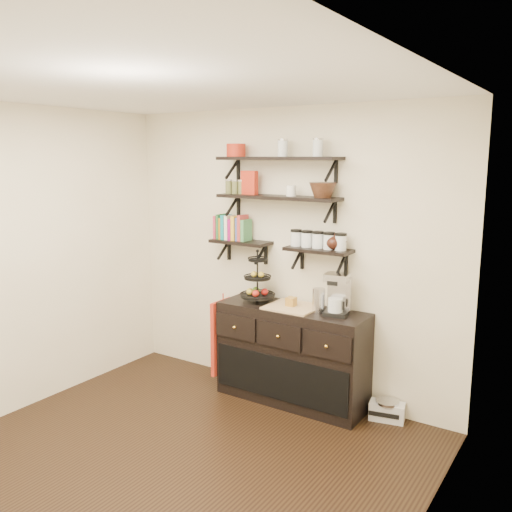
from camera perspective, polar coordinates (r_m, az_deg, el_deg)
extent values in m
plane|color=black|center=(4.30, -9.88, -21.29)|extent=(3.50, 3.50, 0.00)
cube|color=white|center=(3.69, -11.23, 17.25)|extent=(3.50, 3.50, 0.02)
cube|color=white|center=(5.15, 3.01, 0.34)|extent=(3.50, 0.02, 2.70)
cube|color=white|center=(5.12, -24.86, -0.68)|extent=(0.02, 3.50, 2.70)
cube|color=white|center=(2.90, 15.73, -8.03)|extent=(0.02, 3.50, 2.70)
cube|color=black|center=(4.96, 2.31, 10.24)|extent=(1.20, 0.27, 0.03)
cube|color=black|center=(5.34, -1.87, 9.01)|extent=(0.02, 0.03, 0.20)
cube|color=black|center=(4.82, 8.42, 8.76)|extent=(0.02, 0.03, 0.20)
cube|color=black|center=(4.97, 2.28, 6.20)|extent=(1.20, 0.27, 0.03)
cube|color=black|center=(5.36, -1.85, 5.27)|extent=(0.02, 0.03, 0.20)
cube|color=black|center=(4.84, 8.31, 4.62)|extent=(0.02, 0.03, 0.20)
cube|color=black|center=(5.25, -1.63, 1.49)|extent=(0.60, 0.25, 0.03)
cube|color=black|center=(5.49, -2.85, 0.64)|extent=(0.02, 0.03, 0.20)
cube|color=black|center=(5.24, 1.04, 0.20)|extent=(0.03, 0.03, 0.20)
cube|color=black|center=(4.83, 6.58, 0.64)|extent=(0.60, 0.25, 0.03)
cube|color=black|center=(5.05, 4.89, -0.24)|extent=(0.03, 0.03, 0.20)
cube|color=black|center=(4.86, 9.46, -0.76)|extent=(0.02, 0.03, 0.20)
cube|color=#C22C48|center=(5.39, -3.86, 2.93)|extent=(0.02, 0.15, 0.20)
cube|color=#2A6B36|center=(5.37, -3.58, 3.12)|extent=(0.03, 0.15, 0.24)
cube|color=#BA6B0E|center=(5.35, -3.25, 2.93)|extent=(0.04, 0.15, 0.21)
cube|color=teal|center=(5.33, -2.93, 3.12)|extent=(0.03, 0.15, 0.25)
cube|color=white|center=(5.31, -2.63, 2.93)|extent=(0.03, 0.15, 0.22)
cube|color=#9D0F63|center=(5.28, -2.29, 3.12)|extent=(0.04, 0.15, 0.26)
cube|color=gold|center=(5.26, -1.95, 2.93)|extent=(0.03, 0.15, 0.23)
cube|color=#3E4993|center=(5.24, -1.63, 2.74)|extent=(0.03, 0.15, 0.20)
cube|color=#B13534|center=(5.22, -1.26, 2.92)|extent=(0.04, 0.15, 0.24)
cube|color=#44864F|center=(5.20, -0.90, 2.73)|extent=(0.03, 0.15, 0.21)
cylinder|color=silver|center=(4.93, 4.24, 1.81)|extent=(0.10, 0.10, 0.13)
cylinder|color=silver|center=(4.88, 5.37, 1.71)|extent=(0.10, 0.10, 0.13)
cylinder|color=silver|center=(4.83, 6.52, 1.59)|extent=(0.10, 0.10, 0.13)
cylinder|color=silver|center=(4.78, 7.70, 1.48)|extent=(0.10, 0.10, 0.13)
cylinder|color=silver|center=(4.73, 8.90, 1.36)|extent=(0.10, 0.10, 0.13)
cube|color=black|center=(5.08, 3.80, -10.34)|extent=(1.40, 0.45, 0.90)
cube|color=tan|center=(4.94, 3.87, -5.37)|extent=(0.45, 0.41, 0.02)
sphere|color=gold|center=(5.03, -2.28, -7.53)|extent=(0.04, 0.04, 0.04)
sphere|color=gold|center=(4.79, 2.32, -8.46)|extent=(0.04, 0.04, 0.04)
sphere|color=gold|center=(4.58, 7.41, -9.43)|extent=(0.04, 0.04, 0.04)
cylinder|color=black|center=(5.07, 0.15, -2.23)|extent=(0.02, 0.02, 0.48)
cylinder|color=black|center=(5.12, 0.15, -4.22)|extent=(0.32, 0.32, 0.01)
cylinder|color=black|center=(5.08, 0.15, -2.34)|extent=(0.25, 0.25, 0.02)
cylinder|color=black|center=(5.04, 0.15, -0.43)|extent=(0.17, 0.17, 0.02)
sphere|color=#B21914|center=(5.11, 0.92, -3.80)|extent=(0.07, 0.07, 0.07)
sphere|color=gold|center=(5.09, -0.21, -1.92)|extent=(0.06, 0.06, 0.06)
cube|color=#9D6D24|center=(4.93, 3.72, -4.81)|extent=(0.08, 0.08, 0.08)
cube|color=black|center=(4.75, 8.42, -5.97)|extent=(0.23, 0.21, 0.04)
cube|color=silver|center=(4.77, 8.79, -4.01)|extent=(0.21, 0.11, 0.31)
cube|color=silver|center=(4.67, 8.52, -2.23)|extent=(0.23, 0.21, 0.06)
cylinder|color=silver|center=(4.71, 8.35, -5.13)|extent=(0.15, 0.15, 0.12)
cylinder|color=silver|center=(4.77, 6.61, -4.70)|extent=(0.11, 0.11, 0.22)
cube|color=#AE2712|center=(5.36, -3.61, -8.45)|extent=(0.04, 0.31, 0.73)
cube|color=silver|center=(5.00, 13.62, -15.62)|extent=(0.32, 0.21, 0.16)
cylinder|color=silver|center=(4.96, 13.66, -14.70)|extent=(0.23, 0.23, 0.02)
cube|color=black|center=(4.93, 13.29, -15.98)|extent=(0.25, 0.06, 0.04)
cube|color=#B12714|center=(5.13, -0.70, 7.73)|extent=(0.16, 0.07, 0.22)
cylinder|color=white|center=(4.89, 3.73, 6.86)|extent=(0.09, 0.09, 0.10)
cylinder|color=#B12714|center=(5.21, -2.12, 11.07)|extent=(0.18, 0.18, 0.12)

